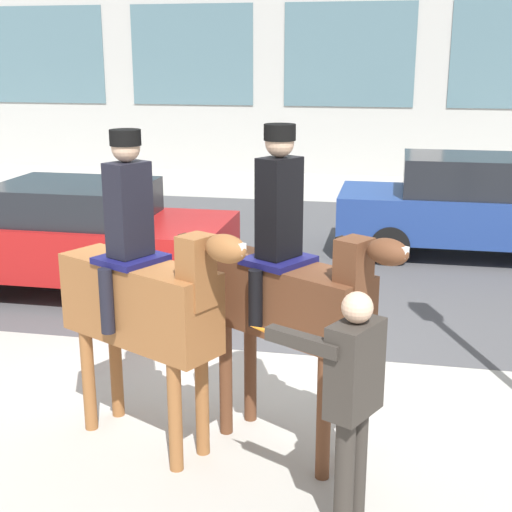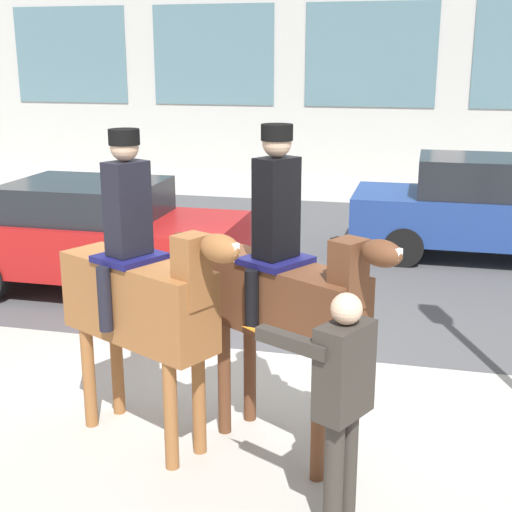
{
  "view_description": "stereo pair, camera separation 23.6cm",
  "coord_description": "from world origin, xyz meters",
  "px_view_note": "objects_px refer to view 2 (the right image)",
  "views": [
    {
      "loc": [
        1.37,
        -6.62,
        3.13
      ],
      "look_at": [
        0.23,
        -0.87,
        1.48
      ],
      "focal_mm": 50.0,
      "sensor_mm": 36.0,
      "label": 1
    },
    {
      "loc": [
        1.6,
        -6.57,
        3.13
      ],
      "look_at": [
        0.23,
        -0.87,
        1.48
      ],
      "focal_mm": 50.0,
      "sensor_mm": 36.0,
      "label": 2
    }
  ],
  "objects_px": {
    "mounted_horse_companion": "(285,291)",
    "pedestrian_bystander": "(341,399)",
    "street_car_near_lane": "(94,234)",
    "mounted_horse_lead": "(140,291)",
    "street_car_far_lane": "(494,208)"
  },
  "relations": [
    {
      "from": "mounted_horse_lead",
      "to": "mounted_horse_companion",
      "type": "relative_size",
      "value": 0.98
    },
    {
      "from": "pedestrian_bystander",
      "to": "street_car_far_lane",
      "type": "distance_m",
      "value": 7.62
    },
    {
      "from": "street_car_far_lane",
      "to": "street_car_near_lane",
      "type": "bearing_deg",
      "value": -151.69
    },
    {
      "from": "street_car_near_lane",
      "to": "mounted_horse_lead",
      "type": "bearing_deg",
      "value": -58.78
    },
    {
      "from": "mounted_horse_companion",
      "to": "street_car_far_lane",
      "type": "height_order",
      "value": "mounted_horse_companion"
    },
    {
      "from": "mounted_horse_lead",
      "to": "pedestrian_bystander",
      "type": "bearing_deg",
      "value": -0.44
    },
    {
      "from": "mounted_horse_lead",
      "to": "street_car_near_lane",
      "type": "relative_size",
      "value": 0.66
    },
    {
      "from": "mounted_horse_companion",
      "to": "pedestrian_bystander",
      "type": "height_order",
      "value": "mounted_horse_companion"
    },
    {
      "from": "pedestrian_bystander",
      "to": "street_car_near_lane",
      "type": "relative_size",
      "value": 0.44
    },
    {
      "from": "mounted_horse_companion",
      "to": "mounted_horse_lead",
      "type": "bearing_deg",
      "value": -142.74
    },
    {
      "from": "street_car_near_lane",
      "to": "mounted_horse_companion",
      "type": "bearing_deg",
      "value": -46.18
    },
    {
      "from": "street_car_near_lane",
      "to": "street_car_far_lane",
      "type": "xyz_separation_m",
      "value": [
        5.45,
        2.93,
        0.03
      ]
    },
    {
      "from": "pedestrian_bystander",
      "to": "street_car_near_lane",
      "type": "bearing_deg",
      "value": -21.87
    },
    {
      "from": "street_car_far_lane",
      "to": "mounted_horse_lead",
      "type": "bearing_deg",
      "value": -116.31
    },
    {
      "from": "mounted_horse_lead",
      "to": "pedestrian_bystander",
      "type": "xyz_separation_m",
      "value": [
        1.72,
        -0.9,
        -0.29
      ]
    }
  ]
}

